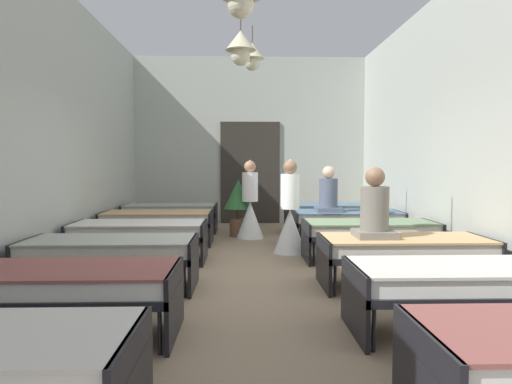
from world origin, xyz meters
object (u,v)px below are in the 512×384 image
patient_seated_primary (328,195)px  nurse_near_aisle (290,220)px  bed_right_row_2 (404,249)px  bed_right_row_5 (331,210)px  bed_left_row_3 (139,232)px  bed_left_row_5 (171,211)px  patient_seated_secondary (375,212)px  bed_left_row_2 (110,251)px  bed_right_row_4 (347,219)px  bed_left_row_1 (59,284)px  bed_right_row_3 (369,231)px  potted_plant (238,200)px  bed_right_row_1 (466,281)px  nurse_mid_aisle (250,210)px  bed_left_row_4 (158,219)px

patient_seated_primary → nurse_near_aisle: bearing=-135.1°
bed_right_row_2 → bed_right_row_5: same height
bed_left_row_3 → bed_left_row_5: 2.87m
patient_seated_secondary → bed_right_row_2: bearing=-0.8°
bed_left_row_2 → bed_right_row_4: 4.40m
bed_left_row_1 → nurse_near_aisle: 4.13m
bed_left_row_2 → bed_right_row_3: bearing=23.3°
patient_seated_secondary → potted_plant: bearing=113.2°
bed_left_row_1 → bed_right_row_3: same height
bed_right_row_3 → bed_left_row_5: 4.40m
bed_right_row_1 → bed_left_row_3: size_ratio=1.00×
bed_right_row_2 → nurse_mid_aisle: (-1.71, 3.50, 0.09)m
bed_right_row_3 → patient_seated_primary: size_ratio=2.37×
bed_left_row_5 → nurse_near_aisle: nurse_near_aisle is taller
bed_right_row_3 → bed_left_row_5: (-3.34, 2.87, 0.00)m
bed_right_row_1 → nurse_near_aisle: nurse_near_aisle is taller
bed_right_row_4 → nurse_near_aisle: size_ratio=1.28×
bed_left_row_5 → bed_left_row_4: bearing=-90.0°
bed_left_row_1 → nurse_mid_aisle: 5.20m
bed_right_row_1 → potted_plant: (-1.94, 5.14, 0.27)m
bed_left_row_1 → nurse_near_aisle: size_ratio=1.28×
bed_left_row_3 → bed_left_row_4: bearing=90.0°
bed_right_row_5 → nurse_mid_aisle: (-1.71, -0.81, 0.09)m
bed_right_row_4 → nurse_mid_aisle: bearing=159.8°
bed_right_row_2 → bed_right_row_4: bearing=90.0°
bed_left_row_2 → bed_left_row_3: (0.00, 1.43, 0.00)m
bed_right_row_3 → bed_left_row_4: same height
bed_left_row_3 → bed_right_row_2: bearing=-23.3°
bed_left_row_1 → bed_right_row_5: 6.64m
bed_right_row_2 → patient_seated_primary: size_ratio=2.37×
bed_right_row_1 → bed_left_row_4: same height
bed_right_row_3 → patient_seated_primary: bearing=104.5°
bed_right_row_1 → bed_left_row_4: (-3.34, 4.30, 0.00)m
nurse_near_aisle → nurse_mid_aisle: size_ratio=1.00×
bed_left_row_3 → potted_plant: (1.40, 2.27, 0.27)m
bed_left_row_1 → bed_right_row_1: 3.34m
patient_seated_primary → bed_right_row_1: bearing=-85.3°
nurse_near_aisle → nurse_mid_aisle: (-0.61, 1.46, 0.00)m
bed_left_row_5 → nurse_mid_aisle: size_ratio=1.28×
bed_right_row_2 → bed_left_row_5: (-3.34, 4.30, 0.00)m
patient_seated_primary → patient_seated_secondary: same height
bed_right_row_3 → bed_right_row_5: same height
patient_seated_primary → bed_right_row_5: bearing=77.0°
bed_right_row_3 → potted_plant: 3.00m
bed_left_row_2 → nurse_near_aisle: (2.24, 2.04, 0.09)m
bed_left_row_2 → patient_seated_secondary: bearing=0.1°
nurse_near_aisle → patient_seated_secondary: nurse_near_aisle is taller
bed_left_row_1 → bed_right_row_3: (3.34, 2.87, 0.00)m
bed_left_row_3 → nurse_mid_aisle: (1.63, 2.06, 0.09)m
bed_left_row_1 → bed_left_row_5: (0.00, 5.74, 0.00)m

